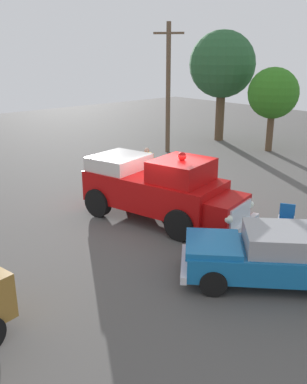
% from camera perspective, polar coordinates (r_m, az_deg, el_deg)
% --- Properties ---
extents(ground_plane, '(60.00, 60.00, 0.00)m').
position_cam_1_polar(ground_plane, '(14.92, 1.38, -4.10)').
color(ground_plane, '#514F4C').
extents(vintage_fire_truck, '(6.28, 3.49, 2.59)m').
position_cam_1_polar(vintage_fire_truck, '(14.75, 0.74, 0.59)').
color(vintage_fire_truck, black).
rests_on(vintage_fire_truck, ground).
extents(classic_hot_rod, '(4.45, 4.33, 1.46)m').
position_cam_1_polar(classic_hot_rod, '(11.40, 15.14, -8.17)').
color(classic_hot_rod, black).
rests_on(classic_hot_rod, ground).
extents(lawn_chair_spare, '(0.67, 0.67, 1.02)m').
position_cam_1_polar(lawn_chair_spare, '(14.43, 17.46, -3.29)').
color(lawn_chair_spare, '#B7BABF').
rests_on(lawn_chair_spare, ground).
extents(spectator_standing, '(0.46, 0.57, 1.68)m').
position_cam_1_polar(spectator_standing, '(18.87, -0.90, 3.87)').
color(spectator_standing, '#2D334C').
rests_on(spectator_standing, ground).
extents(oak_tree_left, '(4.21, 4.21, 6.99)m').
position_cam_1_polar(oak_tree_left, '(28.50, 9.24, 16.52)').
color(oak_tree_left, brown).
rests_on(oak_tree_left, ground).
extents(oak_tree_right, '(2.92, 2.92, 4.86)m').
position_cam_1_polar(oak_tree_right, '(25.99, 15.80, 12.62)').
color(oak_tree_right, brown).
rests_on(oak_tree_right, ground).
extents(utility_pole, '(1.39, 1.17, 7.23)m').
position_cam_1_polar(utility_pole, '(24.79, 1.99, 13.95)').
color(utility_pole, brown).
rests_on(utility_pole, ground).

